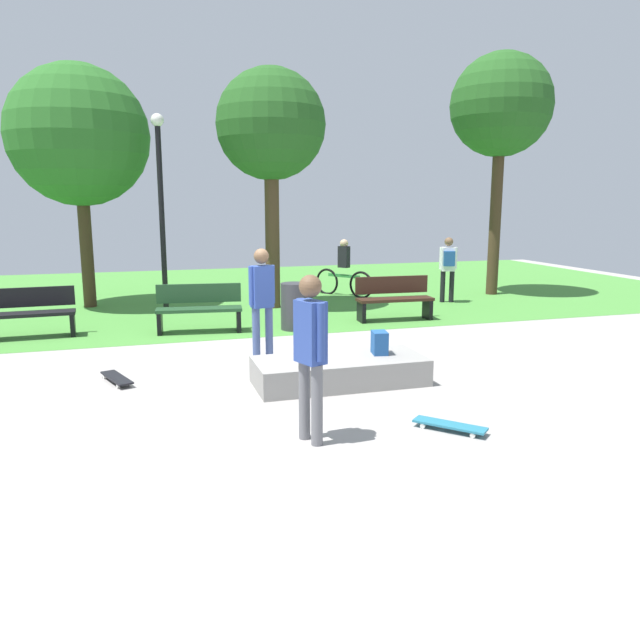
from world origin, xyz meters
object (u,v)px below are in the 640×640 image
object	(u,v)px
concrete_ledge	(340,371)
park_bench_center_lawn	(394,297)
park_bench_near_lamppost	(29,312)
tree_slender_maple	(501,107)
cyclist_on_bicycle	(344,272)
skateboard_spare	(117,378)
tree_leaning_ash	(78,136)
park_bench_far_right	(199,307)
skater_performing_trick	(310,346)
backpack_on_ledge	(380,343)
pedestrian_with_backpack	(448,264)
skateboard_by_ledge	(450,425)
skater_watching	(262,296)
lamp_post	(161,194)
tree_young_birch	(271,127)
trash_bin	(294,306)

from	to	relation	value
concrete_ledge	park_bench_center_lawn	world-z (taller)	park_bench_center_lawn
park_bench_near_lamppost	tree_slender_maple	xyz separation A→B (m)	(11.08, 2.31, 4.34)
park_bench_center_lawn	cyclist_on_bicycle	bearing A→B (deg)	88.53
skateboard_spare	tree_slender_maple	distance (m)	12.09
concrete_ledge	tree_leaning_ash	size ratio (longest dim) A/B	0.42
tree_leaning_ash	park_bench_far_right	bearing A→B (deg)	-59.05
skateboard_spare	cyclist_on_bicycle	distance (m)	8.70
park_bench_near_lamppost	skater_performing_trick	bearing A→B (deg)	-60.38
concrete_ledge	backpack_on_ledge	xyz separation A→B (m)	(0.61, 0.07, 0.34)
pedestrian_with_backpack	skateboard_by_ledge	bearing A→B (deg)	-117.88
concrete_ledge	cyclist_on_bicycle	xyz separation A→B (m)	(2.65, 7.60, 0.45)
skater_watching	cyclist_on_bicycle	size ratio (longest dim) A/B	1.16
skater_performing_trick	tree_slender_maple	bearing A→B (deg)	48.88
skater_watching	tree_slender_maple	world-z (taller)	tree_slender_maple
skateboard_by_ledge	pedestrian_with_backpack	distance (m)	8.92
park_bench_center_lawn	skateboard_by_ledge	bearing A→B (deg)	-107.88
skater_performing_trick	backpack_on_ledge	bearing A→B (deg)	51.43
tree_leaning_ash	pedestrian_with_backpack	xyz separation A→B (m)	(8.42, -1.86, -2.95)
skateboard_by_ledge	lamp_post	xyz separation A→B (m)	(-2.58, 8.51, 2.55)
tree_young_birch	tree_leaning_ash	xyz separation A→B (m)	(-4.14, 1.34, -0.20)
skater_performing_trick	skateboard_spare	distance (m)	3.59
concrete_ledge	skater_performing_trick	size ratio (longest dim) A/B	1.33
pedestrian_with_backpack	tree_slender_maple	bearing A→B (deg)	26.33
tree_slender_maple	lamp_post	size ratio (longest dim) A/B	1.43
backpack_on_ledge	park_bench_near_lamppost	xyz separation A→B (m)	(-5.13, 4.34, -0.04)
lamp_post	skateboard_by_ledge	bearing A→B (deg)	-73.15
skateboard_spare	park_bench_center_lawn	distance (m)	6.33
lamp_post	tree_young_birch	bearing A→B (deg)	-3.56
park_bench_center_lawn	pedestrian_with_backpack	bearing A→B (deg)	38.66
concrete_ledge	park_bench_far_right	bearing A→B (deg)	110.27
park_bench_center_lawn	lamp_post	bearing A→B (deg)	152.00
concrete_ledge	backpack_on_ledge	size ratio (longest dim) A/B	7.27
skateboard_spare	park_bench_near_lamppost	size ratio (longest dim) A/B	0.51
park_bench_near_lamppost	skateboard_spare	bearing A→B (deg)	-65.39
park_bench_center_lawn	skater_watching	bearing A→B (deg)	-142.28
concrete_ledge	lamp_post	bearing A→B (deg)	107.02
tree_slender_maple	backpack_on_ledge	bearing A→B (deg)	-131.83
backpack_on_ledge	trash_bin	distance (m)	3.67
trash_bin	lamp_post	bearing A→B (deg)	129.80
park_bench_near_lamppost	lamp_post	xyz separation A→B (m)	(2.53, 2.08, 2.13)
skateboard_by_ledge	park_bench_far_right	xyz separation A→B (m)	(-2.07, 6.04, 0.42)
backpack_on_ledge	skateboard_spare	xyz separation A→B (m)	(-3.54, 0.88, -0.46)
park_bench_center_lawn	tree_leaning_ash	world-z (taller)	tree_leaning_ash
park_bench_near_lamppost	lamp_post	world-z (taller)	lamp_post
skater_performing_trick	cyclist_on_bicycle	size ratio (longest dim) A/B	1.15
skateboard_by_ledge	tree_young_birch	xyz separation A→B (m)	(-0.12, 8.36, 4.03)
skateboard_by_ledge	tree_slender_maple	size ratio (longest dim) A/B	0.12
park_bench_center_lawn	tree_young_birch	size ratio (longest dim) A/B	0.30
skateboard_spare	tree_young_birch	bearing A→B (deg)	57.75
skateboard_by_ledge	park_bench_center_lawn	distance (m)	6.42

